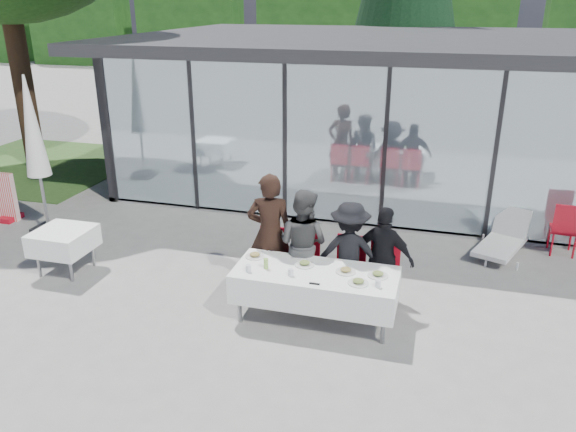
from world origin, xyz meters
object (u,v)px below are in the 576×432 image
object	(u,v)px
plate_c	(346,271)
diner_chair_b	(304,259)
folded_eyeglasses	(314,284)
spare_table_left	(63,241)
lounger	(504,239)
diner_b	(303,244)
dining_table	(315,285)
diner_chair_a	(272,256)
diner_chair_c	(350,265)
plate_d	(378,274)
market_umbrella	(33,136)
plate_extra	(358,282)
plate_a	(255,255)
diner_d	(384,258)
plate_b	(305,264)
spare_chair_b	(565,227)
diner_chair_d	(384,269)
diner_a	(270,234)
juice_bottle	(266,264)
diner_c	(349,253)

from	to	relation	value
plate_c	diner_chair_b	bearing A→B (deg)	138.66
folded_eyeglasses	spare_table_left	distance (m)	4.43
lounger	diner_b	bearing A→B (deg)	-141.51
dining_table	diner_chair_a	distance (m)	1.14
diner_chair_c	spare_table_left	world-z (taller)	diner_chair_c
plate_d	market_umbrella	distance (m)	6.83
plate_extra	plate_a	bearing A→B (deg)	165.61
diner_b	diner_chair_b	size ratio (longest dim) A/B	1.73
diner_d	plate_b	bearing A→B (deg)	41.87
plate_d	spare_chair_b	bearing A→B (deg)	47.65
diner_chair_b	folded_eyeglasses	size ratio (longest dim) A/B	6.96
diner_chair_d	spare_table_left	distance (m)	5.18
diner_chair_d	plate_c	world-z (taller)	diner_chair_d
diner_a	spare_table_left	world-z (taller)	diner_a
juice_bottle	spare_chair_b	size ratio (longest dim) A/B	0.15
dining_table	diner_chair_a	world-z (taller)	diner_chair_a
diner_chair_a	juice_bottle	bearing A→B (deg)	-78.29
diner_d	diner_chair_c	bearing A→B (deg)	5.03
plate_b	juice_bottle	bearing A→B (deg)	-153.65
diner_chair_a	diner_chair_b	world-z (taller)	same
juice_bottle	market_umbrella	size ratio (longest dim) A/B	0.05
spare_table_left	spare_chair_b	distance (m)	8.52
diner_chair_a	diner_d	distance (m)	1.73
plate_a	spare_chair_b	size ratio (longest dim) A/B	0.29
dining_table	spare_table_left	size ratio (longest dim) A/B	2.63
diner_chair_d	juice_bottle	world-z (taller)	diner_chair_d
plate_d	juice_bottle	xyz separation A→B (m)	(-1.52, -0.19, 0.05)
folded_eyeglasses	plate_a	bearing A→B (deg)	150.54
diner_chair_c	market_umbrella	distance (m)	6.28
diner_a	lounger	size ratio (longest dim) A/B	1.30
plate_extra	plate_d	bearing A→B (deg)	51.97
diner_a	spare_table_left	bearing A→B (deg)	-5.29
plate_b	plate_d	world-z (taller)	same
diner_chair_a	plate_extra	bearing A→B (deg)	-32.49
diner_a	diner_d	bearing A→B (deg)	169.43
diner_chair_a	diner_b	size ratio (longest dim) A/B	0.58
plate_d	market_umbrella	bearing A→B (deg)	166.30
dining_table	diner_c	bearing A→B (deg)	61.51
diner_b	diner_chair_c	size ratio (longest dim) A/B	1.73
diner_b	plate_extra	size ratio (longest dim) A/B	6.07
spare_table_left	market_umbrella	bearing A→B (deg)	135.98
diner_chair_b	diner_chair_c	distance (m)	0.70
market_umbrella	spare_chair_b	bearing A→B (deg)	9.35
plate_d	lounger	size ratio (longest dim) A/B	0.19
diner_chair_c	juice_bottle	xyz separation A→B (m)	(-1.04, -0.85, 0.29)
diner_chair_d	diner_b	bearing A→B (deg)	-175.43
diner_chair_c	market_umbrella	size ratio (longest dim) A/B	0.33
folded_eyeglasses	market_umbrella	size ratio (longest dim) A/B	0.05
dining_table	folded_eyeglasses	bearing A→B (deg)	-79.13
plate_a	juice_bottle	world-z (taller)	juice_bottle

